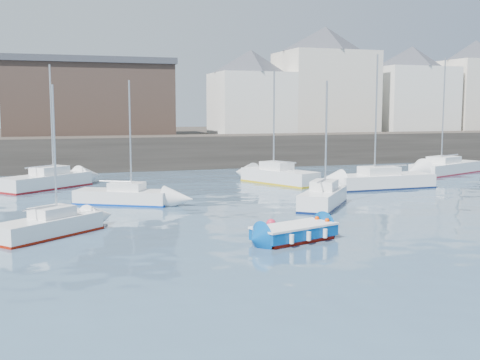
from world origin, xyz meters
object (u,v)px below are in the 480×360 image
object	(u,v)px
sailboat_b	(123,196)
buoy_near	(271,228)
sailboat_f	(279,176)
sailboat_c	(323,198)
buoy_mid	(318,228)
sailboat_a	(49,226)
buoy_far	(135,195)
blue_dinghy	(294,232)
sailboat_h	(47,181)
sailboat_g	(445,168)
sailboat_d	(383,180)

from	to	relation	value
sailboat_b	buoy_near	distance (m)	10.84
sailboat_f	sailboat_c	bearing A→B (deg)	-98.73
sailboat_b	buoy_mid	xyz separation A→B (m)	(7.70, -9.90, -0.46)
sailboat_a	buoy_far	bearing A→B (deg)	64.66
sailboat_a	sailboat_f	bearing A→B (deg)	40.43
sailboat_c	buoy_far	size ratio (longest dim) A/B	17.37
sailboat_f	buoy_near	distance (m)	16.69
sailboat_c	buoy_near	xyz separation A→B (m)	(-4.96, -4.69, -0.54)
blue_dinghy	sailboat_h	world-z (taller)	sailboat_h
buoy_far	sailboat_f	bearing A→B (deg)	12.84
sailboat_a	buoy_far	size ratio (longest dim) A/B	16.10
blue_dinghy	sailboat_a	distance (m)	10.61
blue_dinghy	sailboat_g	xyz separation A→B (m)	(22.56, 19.95, 0.16)
sailboat_a	sailboat_d	xyz separation A→B (m)	(22.24, 9.25, 0.10)
sailboat_b	sailboat_a	bearing A→B (deg)	-118.01
sailboat_a	blue_dinghy	bearing A→B (deg)	-23.55
sailboat_b	sailboat_h	world-z (taller)	sailboat_h
sailboat_h	buoy_mid	distance (m)	21.89
blue_dinghy	sailboat_d	bearing A→B (deg)	47.18
sailboat_d	sailboat_f	world-z (taller)	sailboat_d
buoy_mid	buoy_far	xyz separation A→B (m)	(-6.48, 13.45, 0.00)
sailboat_h	sailboat_b	bearing A→B (deg)	-64.04
sailboat_f	sailboat_g	bearing A→B (deg)	6.22
sailboat_d	sailboat_a	bearing A→B (deg)	-157.40
sailboat_d	buoy_far	xyz separation A→B (m)	(-16.80, 2.22, -0.56)
sailboat_d	sailboat_c	bearing A→B (deg)	-141.62
blue_dinghy	sailboat_c	world-z (taller)	sailboat_c
blue_dinghy	sailboat_c	distance (m)	9.11
sailboat_c	sailboat_b	bearing A→B (deg)	156.55
sailboat_c	sailboat_f	bearing A→B (deg)	81.27
sailboat_a	sailboat_f	xyz separation A→B (m)	(16.41, 13.98, 0.12)
sailboat_f	sailboat_a	bearing A→B (deg)	-139.57
sailboat_g	buoy_near	bearing A→B (deg)	-142.81
sailboat_h	buoy_mid	xyz separation A→B (m)	(11.84, -18.41, -0.56)
sailboat_h	buoy_near	distance (m)	20.28
sailboat_f	sailboat_h	bearing A→B (deg)	171.45
sailboat_c	sailboat_f	xyz separation A→B (m)	(1.63, 10.63, 0.04)
blue_dinghy	buoy_near	bearing A→B (deg)	88.23
sailboat_d	buoy_far	bearing A→B (deg)	172.46
blue_dinghy	sailboat_f	distance (m)	19.41
sailboat_b	sailboat_g	world-z (taller)	sailboat_g
sailboat_f	buoy_mid	xyz separation A→B (m)	(-4.49, -15.95, -0.58)
sailboat_b	sailboat_h	xyz separation A→B (m)	(-4.14, 8.51, 0.09)
sailboat_d	sailboat_g	bearing A→B (deg)	32.70
sailboat_f	buoy_near	world-z (taller)	sailboat_f
buoy_far	sailboat_d	bearing A→B (deg)	-7.54
sailboat_a	sailboat_b	xyz separation A→B (m)	(4.22, 7.93, 0.00)
sailboat_c	sailboat_g	distance (m)	21.44
sailboat_f	sailboat_h	size ratio (longest dim) A/B	0.97
sailboat_c	buoy_far	xyz separation A→B (m)	(-9.34, 8.13, -0.54)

